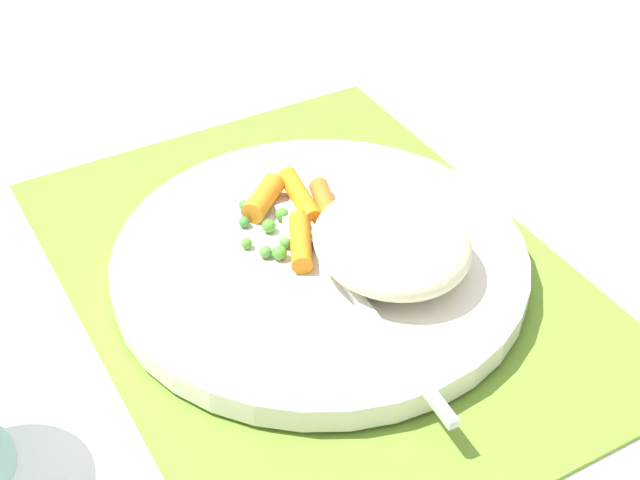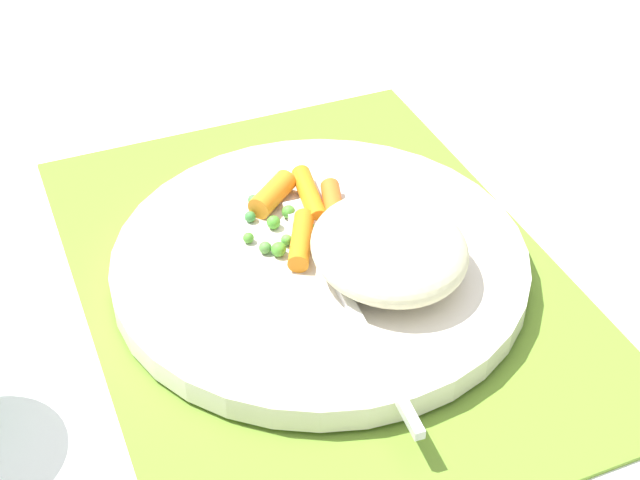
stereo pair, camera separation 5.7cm
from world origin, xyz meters
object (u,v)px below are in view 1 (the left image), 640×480
at_px(carrot_portion, 296,209).
at_px(fork, 343,279).
at_px(rice_mound, 392,242).
at_px(plate, 320,262).

distance_m(carrot_portion, fork, 0.07).
relative_size(rice_mound, fork, 0.50).
height_order(rice_mound, carrot_portion, rice_mound).
xyz_separation_m(carrot_portion, fork, (-0.07, 0.01, -0.00)).
relative_size(plate, fork, 1.26).
distance_m(rice_mound, fork, 0.04).
bearing_deg(plate, rice_mound, -136.63).
height_order(plate, fork, fork).
distance_m(plate, rice_mound, 0.05).
bearing_deg(fork, rice_mound, -91.66).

